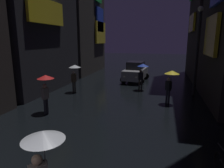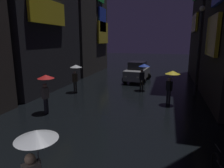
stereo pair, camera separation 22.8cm
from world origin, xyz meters
The scene contains 8 objects.
building_left_far centered at (-7.48, 22.31, 7.85)m, with size 4.25×8.59×15.70m.
pedestrian_foreground_left_red centered at (-3.28, 8.08, 1.67)m, with size 0.90×0.90×2.12m.
pedestrian_midstreet_centre_blue centered at (1.18, 14.61, 1.67)m, with size 0.90×0.90×2.12m.
pedestrian_near_crossing_clear centered at (-3.70, 12.60, 1.67)m, with size 0.90×0.90×2.12m.
pedestrian_foreground_right_yellow centered at (3.27, 11.51, 1.67)m, with size 0.90×0.90×2.12m.
pedestrian_midstreet_left_clear centered at (0.45, 2.12, 1.67)m, with size 0.90×0.90×2.12m.
car_distant centered at (0.18, 18.10, 0.93)m, with size 2.50×4.27×1.92m.
streetlamp_right_far centered at (5.00, 14.14, 3.81)m, with size 0.36×0.36×6.19m.
Camera 2 is at (3.01, -1.05, 3.93)m, focal length 32.00 mm.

